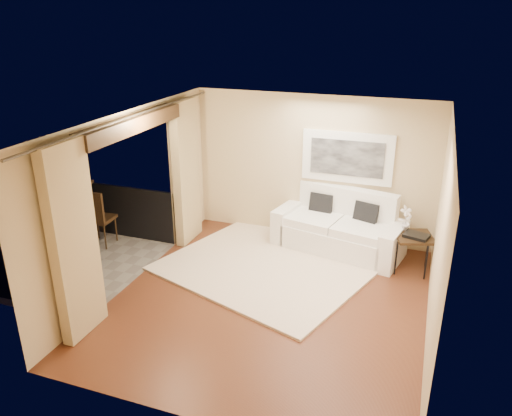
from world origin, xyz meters
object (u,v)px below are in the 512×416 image
at_px(side_table, 414,239).
at_px(orchid, 406,219).
at_px(balcony_chair_far, 96,214).
at_px(bistro_table, 68,238).
at_px(sofa, 340,229).
at_px(balcony_chair_near, 82,260).
at_px(ice_bucket, 63,226).

bearing_deg(side_table, orchid, 138.16).
relative_size(orchid, balcony_chair_far, 0.40).
distance_m(side_table, orchid, 0.35).
xyz_separation_m(bistro_table, balcony_chair_far, (-0.23, 1.03, -0.01)).
height_order(sofa, bistro_table, sofa).
relative_size(side_table, orchid, 1.70).
height_order(sofa, balcony_chair_far, same).
bearing_deg(sofa, bistro_table, -136.40).
distance_m(orchid, balcony_chair_near, 5.21).
height_order(orchid, bistro_table, orchid).
bearing_deg(ice_bucket, orchid, 22.12).
distance_m(sofa, balcony_chair_far, 4.42).
relative_size(sofa, orchid, 5.57).
xyz_separation_m(sofa, side_table, (1.29, -0.41, 0.20)).
bearing_deg(sofa, balcony_chair_far, -149.49).
xyz_separation_m(sofa, ice_bucket, (-4.06, -2.37, 0.45)).
bearing_deg(balcony_chair_far, ice_bucket, 92.85).
relative_size(side_table, ice_bucket, 3.69).
distance_m(side_table, balcony_chair_far, 5.56).
bearing_deg(orchid, sofa, 166.84).
distance_m(bistro_table, balcony_chair_near, 0.62).
bearing_deg(bistro_table, balcony_chair_near, -33.67).
bearing_deg(orchid, ice_bucket, -157.88).
xyz_separation_m(balcony_chair_far, ice_bucket, (0.12, -0.97, 0.19)).
relative_size(sofa, bistro_table, 3.31).
height_order(side_table, balcony_chair_near, balcony_chair_near).
xyz_separation_m(orchid, bistro_table, (-5.07, -2.17, -0.21)).
bearing_deg(balcony_chair_near, sofa, 29.66).
distance_m(balcony_chair_far, ice_bucket, 0.99).
bearing_deg(bistro_table, side_table, 21.08).
distance_m(sofa, ice_bucket, 4.72).
relative_size(orchid, bistro_table, 0.59).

